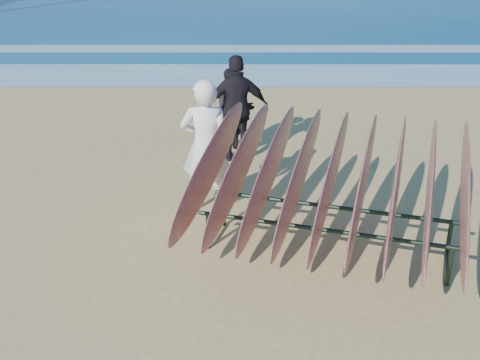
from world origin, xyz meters
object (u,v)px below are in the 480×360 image
Objects in this scene: surfboard_rack at (330,181)px; person_dark_a at (234,111)px; person_white at (206,146)px; person_dark_b at (237,109)px.

person_dark_a is (-1.22, 3.60, -0.24)m from surfboard_rack.
surfboard_rack is 2.56× the size of person_dark_a.
person_white is at bearing 157.90° from surfboard_rack.
person_dark_b is at bearing -95.53° from person_dark_a.
person_white is 1.05× the size of person_dark_b.
person_dark_b is at bearing 126.24° from surfboard_rack.
person_dark_b is at bearing -101.27° from person_white.
person_white is at bearing -114.44° from person_dark_a.
surfboard_rack is at bearing 102.80° from person_dark_b.
surfboard_rack is at bearing 142.61° from person_white.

